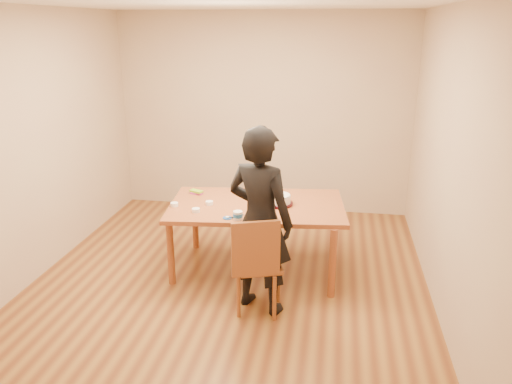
% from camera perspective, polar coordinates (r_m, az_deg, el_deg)
% --- Properties ---
extents(room_shell, '(4.00, 4.50, 2.70)m').
position_cam_1_polar(room_shell, '(5.05, -2.47, 5.25)').
color(room_shell, brown).
rests_on(room_shell, ground).
extents(dining_table, '(1.89, 1.25, 0.04)m').
position_cam_1_polar(dining_table, '(5.17, 0.09, -1.61)').
color(dining_table, brown).
rests_on(dining_table, floor).
extents(dining_chair, '(0.48, 0.48, 0.04)m').
position_cam_1_polar(dining_chair, '(4.55, 0.37, -8.37)').
color(dining_chair, brown).
rests_on(dining_chair, floor).
extents(cake_plate, '(0.29, 0.29, 0.02)m').
position_cam_1_polar(cake_plate, '(5.14, 2.62, -1.33)').
color(cake_plate, red).
rests_on(cake_plate, dining_table).
extents(cake, '(0.24, 0.24, 0.08)m').
position_cam_1_polar(cake, '(5.13, 2.63, -0.81)').
color(cake, white).
rests_on(cake, cake_plate).
extents(frosting_dome, '(0.24, 0.24, 0.03)m').
position_cam_1_polar(frosting_dome, '(5.11, 2.63, -0.27)').
color(frosting_dome, white).
rests_on(frosting_dome, cake).
extents(frosting_tub, '(0.09, 0.09, 0.08)m').
position_cam_1_polar(frosting_tub, '(4.75, -2.09, -2.67)').
color(frosting_tub, white).
rests_on(frosting_tub, dining_table).
extents(frosting_lid, '(0.09, 0.09, 0.01)m').
position_cam_1_polar(frosting_lid, '(4.79, -3.29, -2.98)').
color(frosting_lid, '#164493').
rests_on(frosting_lid, dining_table).
extents(frosting_dollop, '(0.04, 0.04, 0.02)m').
position_cam_1_polar(frosting_dollop, '(4.78, -3.29, -2.84)').
color(frosting_dollop, white).
rests_on(frosting_dollop, frosting_lid).
extents(ramekin_green, '(0.08, 0.08, 0.04)m').
position_cam_1_polar(ramekin_green, '(4.97, -6.88, -2.08)').
color(ramekin_green, white).
rests_on(ramekin_green, dining_table).
extents(ramekin_yellow, '(0.08, 0.08, 0.04)m').
position_cam_1_polar(ramekin_yellow, '(5.16, -5.35, -1.25)').
color(ramekin_yellow, white).
rests_on(ramekin_yellow, dining_table).
extents(ramekin_multi, '(0.08, 0.08, 0.04)m').
position_cam_1_polar(ramekin_multi, '(5.16, -9.31, -1.41)').
color(ramekin_multi, white).
rests_on(ramekin_multi, dining_table).
extents(candy_box_pink, '(0.14, 0.09, 0.02)m').
position_cam_1_polar(candy_box_pink, '(5.50, -6.79, -0.13)').
color(candy_box_pink, '#D73266').
rests_on(candy_box_pink, dining_table).
extents(candy_box_green, '(0.16, 0.12, 0.02)m').
position_cam_1_polar(candy_box_green, '(5.50, -6.84, 0.09)').
color(candy_box_green, green).
rests_on(candy_box_green, candy_box_pink).
extents(spatula, '(0.14, 0.13, 0.01)m').
position_cam_1_polar(spatula, '(4.81, -2.39, -2.85)').
color(spatula, black).
rests_on(spatula, dining_table).
extents(person, '(0.74, 0.61, 1.72)m').
position_cam_1_polar(person, '(4.42, 0.48, -3.34)').
color(person, black).
rests_on(person, floor).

